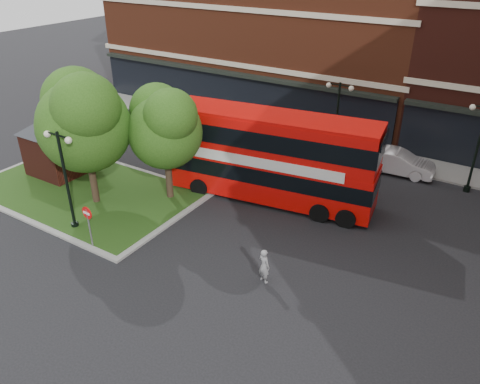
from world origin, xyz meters
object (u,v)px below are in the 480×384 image
Objects in this scene: woman at (264,266)px; car_white at (397,162)px; car_silver at (228,127)px; bus at (272,152)px.

car_white is (1.68, 13.15, -0.06)m from woman.
woman is 0.36× the size of car_white.
car_silver is at bearing -31.50° from woman.
bus is 2.58× the size of car_white.
bus is 7.19× the size of woman.
car_silver is (-10.29, 12.91, -0.14)m from woman.
bus is 7.38m from woman.
bus reaches higher than car_silver.
car_silver is 0.86× the size of car_white.
woman is at bearing -71.49° from bus.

